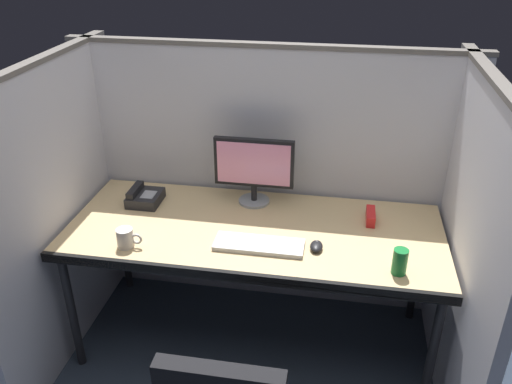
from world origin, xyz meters
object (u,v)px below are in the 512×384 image
object	(u,v)px
computer_mouse	(316,246)
soda_can	(400,262)
coffee_mug	(126,238)
red_stapler	(371,216)
monitor_center	(254,167)
keyboard_main	(259,245)
desk	(254,237)
desk_phone	(144,197)

from	to	relation	value
computer_mouse	soda_can	bearing A→B (deg)	-18.71
coffee_mug	red_stapler	xyz separation A→B (m)	(1.16, 0.44, -0.02)
monitor_center	keyboard_main	xyz separation A→B (m)	(0.10, -0.43, -0.20)
desk	desk_phone	distance (m)	0.67
red_stapler	desk	bearing A→B (deg)	-162.56
red_stapler	coffee_mug	bearing A→B (deg)	-159.13
keyboard_main	coffee_mug	distance (m)	0.64
desk_phone	soda_can	bearing A→B (deg)	-17.70
monitor_center	coffee_mug	bearing A→B (deg)	-134.29
desk	coffee_mug	size ratio (longest dim) A/B	15.08
computer_mouse	soda_can	distance (m)	0.39
keyboard_main	red_stapler	xyz separation A→B (m)	(0.53, 0.34, 0.02)
coffee_mug	computer_mouse	bearing A→B (deg)	8.17
coffee_mug	red_stapler	world-z (taller)	coffee_mug
monitor_center	computer_mouse	distance (m)	0.59
coffee_mug	red_stapler	distance (m)	1.24
desk	desk_phone	bearing A→B (deg)	164.98
monitor_center	soda_can	distance (m)	0.93
desk	coffee_mug	xyz separation A→B (m)	(-0.57, -0.26, 0.10)
computer_mouse	coffee_mug	xyz separation A→B (m)	(-0.90, -0.13, 0.03)
desk	coffee_mug	world-z (taller)	coffee_mug
computer_mouse	red_stapler	bearing A→B (deg)	50.40
monitor_center	soda_can	world-z (taller)	monitor_center
monitor_center	desk_phone	bearing A→B (deg)	-169.71
monitor_center	desk	bearing A→B (deg)	-80.15
computer_mouse	desk_phone	world-z (taller)	desk_phone
monitor_center	desk_phone	distance (m)	0.63
coffee_mug	monitor_center	bearing A→B (deg)	45.71
monitor_center	keyboard_main	distance (m)	0.49
monitor_center	computer_mouse	bearing A→B (deg)	-47.72
keyboard_main	coffee_mug	xyz separation A→B (m)	(-0.63, -0.10, 0.04)
desk_phone	desk	bearing A→B (deg)	-15.02
monitor_center	red_stapler	size ratio (longest dim) A/B	2.87
keyboard_main	desk_phone	xyz separation A→B (m)	(-0.70, 0.33, 0.02)
red_stapler	monitor_center	bearing A→B (deg)	171.16
monitor_center	computer_mouse	world-z (taller)	monitor_center
desk_phone	red_stapler	size ratio (longest dim) A/B	1.27
keyboard_main	desk_phone	world-z (taller)	desk_phone
red_stapler	soda_can	bearing A→B (deg)	-75.43
keyboard_main	monitor_center	bearing A→B (deg)	103.03
red_stapler	soda_can	xyz separation A→B (m)	(0.11, -0.44, 0.03)
keyboard_main	desk_phone	size ratio (longest dim) A/B	2.26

